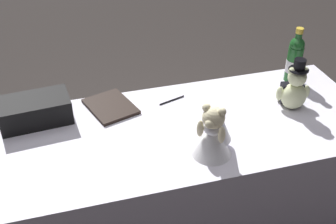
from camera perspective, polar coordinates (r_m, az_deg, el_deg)
The scene contains 7 objects.
reception_table at distance 2.24m, azimuth 0.00°, elevation -9.64°, with size 2.01×0.77×0.71m, color white.
teddy_bear_groom at distance 2.21m, azimuth 16.31°, elevation 2.86°, with size 0.17×0.15×0.27m.
teddy_bear_bride at distance 1.83m, azimuth 6.08°, elevation -2.60°, with size 0.22×0.22×0.25m.
champagne_bottle at distance 2.44m, azimuth 16.41°, elevation 6.79°, with size 0.08×0.08×0.31m.
signing_pen at distance 2.21m, azimuth 0.42°, elevation 1.54°, with size 0.15×0.05×0.01m.
gift_case_black at distance 2.13m, azimuth -17.19°, elevation 0.23°, with size 0.34×0.22×0.12m.
guestbook at distance 2.18m, azimuth -7.61°, elevation 0.75°, with size 0.20×0.26×0.02m, color black.
Camera 1 is at (0.44, 1.55, 1.91)m, focal length 46.08 mm.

